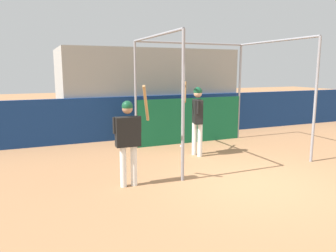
{
  "coord_description": "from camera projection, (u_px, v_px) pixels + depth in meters",
  "views": [
    {
      "loc": [
        -4.29,
        -5.36,
        2.38
      ],
      "look_at": [
        -1.27,
        1.67,
        1.05
      ],
      "focal_mm": 35.0,
      "sensor_mm": 36.0,
      "label": 1
    }
  ],
  "objects": [
    {
      "name": "batting_cage",
      "position": [
        199.0,
        104.0,
        10.04
      ],
      "size": [
        3.79,
        3.32,
        3.21
      ],
      "color": "gray",
      "rests_on": "ground"
    },
    {
      "name": "outfield_wall",
      "position": [
        160.0,
        116.0,
        11.65
      ],
      "size": [
        24.0,
        0.12,
        1.47
      ],
      "color": "navy",
      "rests_on": "ground"
    },
    {
      "name": "player_waiting",
      "position": [
        128.0,
        135.0,
        6.57
      ],
      "size": [
        0.83,
        0.53,
        2.08
      ],
      "rotation": [
        0.0,
        0.0,
        -0.05
      ],
      "color": "white",
      "rests_on": "ground"
    },
    {
      "name": "baseball",
      "position": [
        181.0,
        146.0,
        10.09
      ],
      "size": [
        0.07,
        0.07,
        0.07
      ],
      "color": "white",
      "rests_on": "ground"
    },
    {
      "name": "bleacher_section",
      "position": [
        145.0,
        90.0,
        13.01
      ],
      "size": [
        6.5,
        3.2,
        3.15
      ],
      "color": "#9E9E99",
      "rests_on": "ground"
    },
    {
      "name": "ground_plane",
      "position": [
        254.0,
        183.0,
        6.93
      ],
      "size": [
        60.0,
        60.0,
        0.0
      ],
      "primitive_type": "plane",
      "color": "#A8754C"
    },
    {
      "name": "player_batter",
      "position": [
        197.0,
        114.0,
        8.94
      ],
      "size": [
        0.58,
        0.95,
        2.04
      ],
      "rotation": [
        0.0,
        0.0,
        1.27
      ],
      "color": "white",
      "rests_on": "ground"
    }
  ]
}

